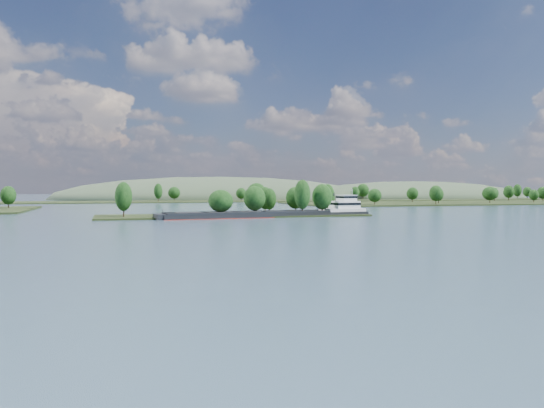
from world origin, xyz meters
name	(u,v)px	position (x,y,z in m)	size (l,w,h in m)	color
ground	(284,227)	(0.00, 120.00, 0.00)	(1800.00, 1800.00, 0.00)	#3A5065
tree_island	(252,205)	(6.79, 179.03, 4.01)	(100.00, 30.12, 14.34)	black
right_bank	(510,202)	(230.82, 299.39, 0.94)	(320.00, 90.00, 14.52)	black
back_shoreline	(182,201)	(9.20, 399.93, 0.75)	(900.00, 60.00, 15.35)	black
hill_east	(414,198)	(260.00, 470.00, 0.00)	(260.00, 140.00, 36.00)	#354630
hill_west	(220,199)	(60.00, 500.00, 0.00)	(320.00, 160.00, 44.00)	#354630
cargo_barge	(282,213)	(15.93, 170.52, 1.38)	(81.29, 18.37, 10.92)	black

